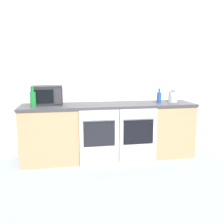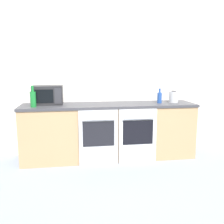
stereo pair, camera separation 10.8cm
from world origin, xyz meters
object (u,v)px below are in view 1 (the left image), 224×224
at_px(oven_left, 99,138).
at_px(bottle_blue, 159,97).
at_px(oven_right, 138,136).
at_px(bottle_green, 33,99).
at_px(kettle, 173,97).
at_px(microwave, 48,95).

distance_m(oven_left, bottle_blue, 1.19).
height_order(oven_left, bottle_blue, bottle_blue).
bearing_deg(oven_right, bottle_blue, 34.05).
height_order(oven_right, bottle_green, bottle_green).
bearing_deg(oven_right, oven_left, 180.00).
bearing_deg(kettle, microwave, 177.47).
bearing_deg(microwave, bottle_green, -128.01).
relative_size(oven_left, microwave, 1.85).
relative_size(microwave, bottle_blue, 1.92).
relative_size(oven_left, bottle_green, 2.69).
height_order(bottle_green, kettle, bottle_green).
relative_size(oven_left, bottle_blue, 3.56).
height_order(oven_left, kettle, kettle).
bearing_deg(microwave, bottle_blue, -4.07).
bearing_deg(bottle_blue, oven_left, -164.21).
xyz_separation_m(bottle_blue, kettle, (0.26, 0.04, -0.00)).
xyz_separation_m(oven_left, oven_right, (0.59, 0.00, 0.00)).
relative_size(bottle_green, kettle, 1.62).
relative_size(bottle_green, bottle_blue, 1.32).
bearing_deg(oven_left, kettle, 14.29).
bearing_deg(bottle_green, oven_right, -6.51).
distance_m(oven_left, oven_right, 0.59).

